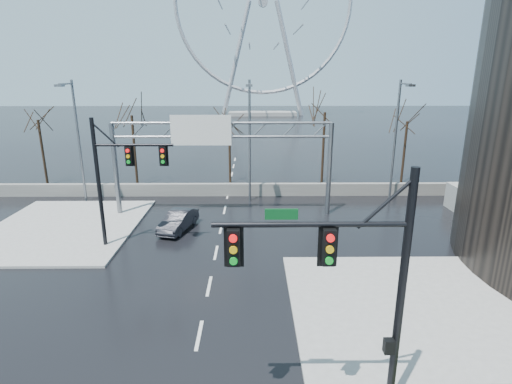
{
  "coord_description": "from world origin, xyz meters",
  "views": [
    {
      "loc": [
        2.22,
        -14.16,
        10.3
      ],
      "look_at": [
        2.42,
        7.38,
        4.0
      ],
      "focal_mm": 28.0,
      "sensor_mm": 36.0,
      "label": 1
    }
  ],
  "objects_px": {
    "signal_mast_near": "(356,275)",
    "sign_gantry": "(217,148)",
    "ferris_wheel": "(263,10)",
    "signal_mast_far": "(116,171)",
    "car": "(178,221)"
  },
  "relations": [
    {
      "from": "signal_mast_near",
      "to": "sign_gantry",
      "type": "height_order",
      "value": "signal_mast_near"
    },
    {
      "from": "signal_mast_near",
      "to": "ferris_wheel",
      "type": "relative_size",
      "value": 0.16
    },
    {
      "from": "signal_mast_far",
      "to": "signal_mast_near",
      "type": "bearing_deg",
      "value": -49.74
    },
    {
      "from": "ferris_wheel",
      "to": "car",
      "type": "distance_m",
      "value": 87.4
    },
    {
      "from": "sign_gantry",
      "to": "ferris_wheel",
      "type": "distance_m",
      "value": 82.91
    },
    {
      "from": "signal_mast_near",
      "to": "signal_mast_far",
      "type": "bearing_deg",
      "value": 130.26
    },
    {
      "from": "car",
      "to": "signal_mast_near",
      "type": "bearing_deg",
      "value": -47.59
    },
    {
      "from": "signal_mast_near",
      "to": "car",
      "type": "bearing_deg",
      "value": 117.02
    },
    {
      "from": "signal_mast_near",
      "to": "car",
      "type": "distance_m",
      "value": 18.23
    },
    {
      "from": "signal_mast_far",
      "to": "ferris_wheel",
      "type": "distance_m",
      "value": 89.3
    },
    {
      "from": "signal_mast_far",
      "to": "sign_gantry",
      "type": "xyz_separation_m",
      "value": [
        5.49,
        6.0,
        0.35
      ]
    },
    {
      "from": "signal_mast_near",
      "to": "sign_gantry",
      "type": "xyz_separation_m",
      "value": [
        -5.52,
        19.0,
        0.31
      ]
    },
    {
      "from": "signal_mast_near",
      "to": "car",
      "type": "relative_size",
      "value": 1.97
    },
    {
      "from": "signal_mast_far",
      "to": "ferris_wheel",
      "type": "bearing_deg",
      "value": 82.8
    },
    {
      "from": "signal_mast_far",
      "to": "ferris_wheel",
      "type": "height_order",
      "value": "ferris_wheel"
    }
  ]
}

